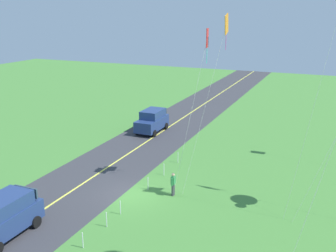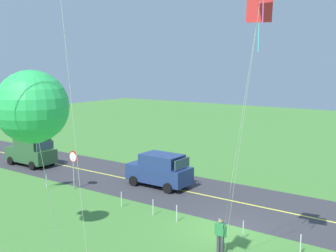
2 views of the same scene
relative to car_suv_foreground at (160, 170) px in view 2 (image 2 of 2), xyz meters
The scene contains 15 objects.
ground_plane 8.29m from the car_suv_foreground, 151.64° to the left, with size 120.00×120.00×0.10m, color #478438.
asphalt_road 7.31m from the car_suv_foreground, behind, with size 120.00×7.00×0.00m, color #38383D.
road_centre_stripe 7.31m from the car_suv_foreground, behind, with size 120.00×0.16×0.00m, color #E5E04C.
car_suv_foreground is the anchor object (origin of this frame).
car_parked_east_far 12.22m from the car_suv_foreground, ahead, with size 4.40×2.12×2.24m.
stop_sign 5.75m from the car_suv_foreground, 41.64° to the left, with size 0.76×0.08×2.56m.
person_adult_near 10.48m from the car_suv_foreground, 141.41° to the left, with size 0.58×0.22×1.60m.
kite_red_low 15.69m from the car_suv_foreground, 142.28° to the left, with size 2.57×1.54×10.81m.
kite_cyan_top 20.39m from the car_suv_foreground, 119.57° to the left, with size 2.71×3.35×8.05m.
fence_post_1 12.00m from the car_suv_foreground, 157.45° to the left, with size 0.05×0.05×0.90m, color silver.
fence_post_2 9.56m from the car_suv_foreground, 151.18° to the left, with size 0.05×0.05×0.90m, color silver.
fence_post_3 6.50m from the car_suv_foreground, 134.70° to the left, with size 0.05×0.05×0.90m, color silver.
fence_post_4 5.52m from the car_suv_foreground, 122.93° to the left, with size 0.05×0.05×0.90m, color silver.
fence_post_5 4.70m from the car_suv_foreground, 98.21° to the left, with size 0.05×0.05×0.90m, color silver.
fence_post_6 7.67m from the car_suv_foreground, 36.98° to the left, with size 0.05×0.05×0.90m, color silver.
Camera 2 is at (-9.10, 17.83, 8.13)m, focal length 44.28 mm.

